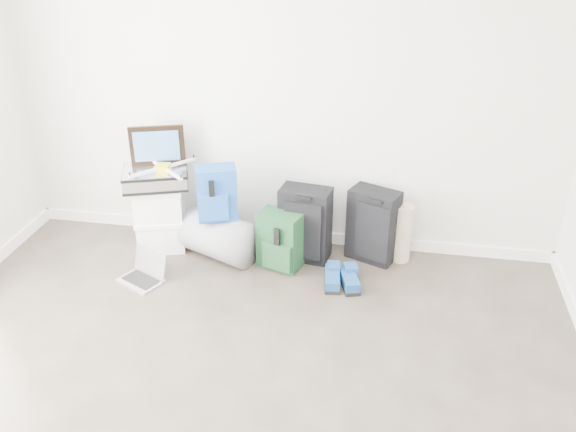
% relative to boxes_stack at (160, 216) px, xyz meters
% --- Properties ---
extents(room_envelope, '(4.52, 5.02, 2.71)m').
position_rel_boxes_stack_xyz_m(room_envelope, '(1.00, -2.16, 1.43)').
color(room_envelope, silver).
rests_on(room_envelope, ground).
extents(boxes_stack, '(0.48, 0.43, 0.58)m').
position_rel_boxes_stack_xyz_m(boxes_stack, '(0.00, 0.00, 0.00)').
color(boxes_stack, white).
rests_on(boxes_stack, ground).
extents(briefcase, '(0.60, 0.51, 0.15)m').
position_rel_boxes_stack_xyz_m(briefcase, '(0.00, 0.00, 0.36)').
color(briefcase, '#B2B2B7').
rests_on(briefcase, boxes_stack).
extents(painting, '(0.42, 0.16, 0.33)m').
position_rel_boxes_stack_xyz_m(painting, '(0.00, 0.10, 0.60)').
color(painting, black).
rests_on(painting, briefcase).
extents(drone, '(0.46, 0.46, 0.05)m').
position_rel_boxes_stack_xyz_m(drone, '(0.08, -0.02, 0.46)').
color(drone, gold).
rests_on(drone, briefcase).
extents(duffel_bag, '(0.71, 0.59, 0.38)m').
position_rel_boxes_stack_xyz_m(duffel_bag, '(0.54, -0.07, -0.10)').
color(duffel_bag, gray).
rests_on(duffel_bag, ground).
extents(blue_backpack, '(0.36, 0.31, 0.44)m').
position_rel_boxes_stack_xyz_m(blue_backpack, '(0.54, -0.10, 0.30)').
color(blue_backpack, '#1A49AA').
rests_on(blue_backpack, duffel_bag).
extents(large_suitcase, '(0.43, 0.31, 0.62)m').
position_rel_boxes_stack_xyz_m(large_suitcase, '(1.23, 0.04, 0.02)').
color(large_suitcase, black).
rests_on(large_suitcase, ground).
extents(green_backpack, '(0.38, 0.33, 0.47)m').
position_rel_boxes_stack_xyz_m(green_backpack, '(1.05, -0.13, -0.06)').
color(green_backpack, '#153A1E').
rests_on(green_backpack, ground).
extents(carry_on, '(0.44, 0.38, 0.61)m').
position_rel_boxes_stack_xyz_m(carry_on, '(1.77, 0.12, 0.02)').
color(carry_on, black).
rests_on(carry_on, ground).
extents(shoes, '(0.31, 0.32, 0.10)m').
position_rel_boxes_stack_xyz_m(shoes, '(1.56, -0.32, -0.24)').
color(shoes, black).
rests_on(shoes, ground).
extents(rolled_rug, '(0.16, 0.16, 0.49)m').
position_rel_boxes_stack_xyz_m(rolled_rug, '(2.01, 0.15, -0.04)').
color(rolled_rug, tan).
rests_on(rolled_rug, ground).
extents(laptop, '(0.40, 0.36, 0.24)m').
position_rel_boxes_stack_xyz_m(laptop, '(0.04, -0.51, -0.23)').
color(laptop, silver).
rests_on(laptop, ground).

